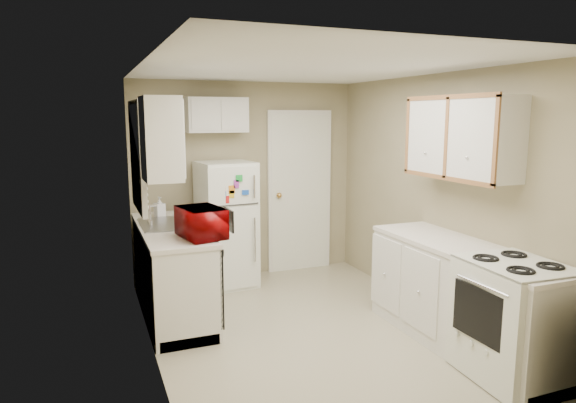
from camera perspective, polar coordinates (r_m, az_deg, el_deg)
name	(u,v)px	position (r m, az deg, el deg)	size (l,w,h in m)	color
floor	(308,330)	(4.97, 2.19, -14.09)	(3.80, 3.80, 0.00)	#BCB394
ceiling	(309,68)	(4.58, 2.39, 14.64)	(3.80, 3.80, 0.00)	white
wall_left	(149,215)	(4.26, -15.19, -1.51)	(3.80, 3.80, 0.00)	gray
wall_right	(436,196)	(5.34, 16.15, 0.62)	(3.80, 3.80, 0.00)	gray
wall_back	(246,180)	(6.39, -4.64, 2.37)	(2.80, 2.80, 0.00)	gray
wall_front	(445,258)	(3.03, 17.09, -6.03)	(2.80, 2.80, 0.00)	gray
left_counter	(172,270)	(5.35, -12.75, -7.48)	(0.60, 1.80, 0.90)	silver
dishwasher	(214,281)	(4.82, -8.19, -8.72)	(0.03, 0.58, 0.72)	black
sink	(168,228)	(5.39, -13.16, -2.86)	(0.54, 0.74, 0.16)	gray
microwave	(202,221)	(4.69, -9.57, -2.18)	(0.28, 0.50, 0.33)	#7D0304
soap_bottle	(160,207)	(5.78, -14.09, -0.65)	(0.10, 0.10, 0.22)	silver
window_blinds	(138,156)	(5.25, -16.28, 4.86)	(0.10, 0.98, 1.08)	silver
upper_cabinet_left	(161,139)	(4.43, -13.92, 6.77)	(0.30, 0.45, 0.70)	silver
refrigerator	(226,224)	(6.05, -6.85, -2.54)	(0.60, 0.59, 1.47)	silver
cabinet_over_fridge	(216,115)	(6.09, -7.97, 9.50)	(0.70, 0.30, 0.40)	silver
interior_door	(300,192)	(6.61, 1.29, 1.06)	(0.86, 0.06, 2.08)	silver
right_counter	(462,297)	(4.73, 18.80, -10.01)	(0.60, 2.00, 0.90)	silver
stove	(513,321)	(4.32, 23.69, -12.06)	(0.61, 0.76, 0.92)	silver
upper_cabinet_right	(461,138)	(4.80, 18.71, 6.74)	(0.30, 1.20, 0.70)	silver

